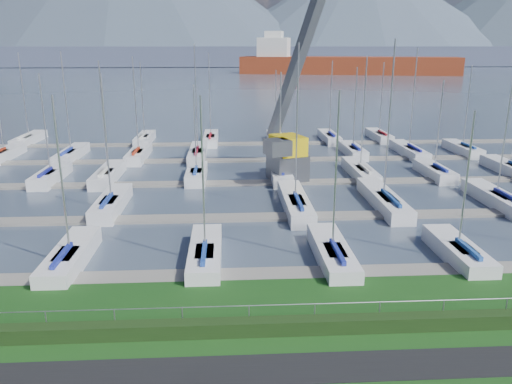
{
  "coord_description": "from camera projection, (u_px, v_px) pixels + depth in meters",
  "views": [
    {
      "loc": [
        -1.81,
        -20.06,
        12.44
      ],
      "look_at": [
        0.0,
        12.0,
        3.0
      ],
      "focal_mm": 35.0,
      "sensor_mm": 36.0,
      "label": 1
    }
  ],
  "objects": [
    {
      "name": "foothill",
      "position": [
        229.0,
        56.0,
        337.23
      ],
      "size": [
        900.0,
        80.0,
        12.0
      ],
      "primitive_type": "cube",
      "color": "#48506A",
      "rests_on": "water"
    },
    {
      "name": "water",
      "position": [
        230.0,
        70.0,
        271.98
      ],
      "size": [
        800.0,
        540.0,
        0.2
      ],
      "primitive_type": "cube",
      "color": "#455265"
    },
    {
      "name": "sailboat_fleet",
      "position": [
        232.0,
        121.0,
        48.26
      ],
      "size": [
        75.5,
        50.24,
        13.51
      ],
      "color": "navy",
      "rests_on": "water"
    },
    {
      "name": "mountains",
      "position": [
        237.0,
        1.0,
        397.63
      ],
      "size": [
        1190.0,
        360.0,
        115.0
      ],
      "color": "#475468",
      "rests_on": "water"
    },
    {
      "name": "path",
      "position": [
        277.0,
        369.0,
        19.95
      ],
      "size": [
        160.0,
        2.0,
        0.04
      ],
      "primitive_type": "cube",
      "color": "black",
      "rests_on": "grass"
    },
    {
      "name": "docks",
      "position": [
        248.0,
        183.0,
        47.79
      ],
      "size": [
        90.0,
        41.6,
        0.25
      ],
      "color": "gray",
      "rests_on": "water"
    },
    {
      "name": "cargo_ship_mid",
      "position": [
        338.0,
        66.0,
        232.01
      ],
      "size": [
        100.51,
        40.93,
        21.5
      ],
      "rotation": [
        0.0,
        0.0,
        -0.24
      ],
      "color": "maroon",
      "rests_on": "water"
    },
    {
      "name": "crane",
      "position": [
        291.0,
        122.0,
        48.3
      ],
      "size": [
        7.46,
        13.01,
        22.35
      ],
      "rotation": [
        0.0,
        0.0,
        0.33
      ],
      "color": "#53545A",
      "rests_on": "water"
    },
    {
      "name": "fence",
      "position": [
        271.0,
        305.0,
        22.48
      ],
      "size": [
        80.0,
        0.04,
        0.04
      ],
      "primitive_type": "cylinder",
      "rotation": [
        0.0,
        1.57,
        0.0
      ],
      "color": "#919298",
      "rests_on": "grass"
    },
    {
      "name": "hedge",
      "position": [
        272.0,
        326.0,
        22.34
      ],
      "size": [
        80.0,
        0.7,
        0.7
      ],
      "primitive_type": "cube",
      "color": "#1B3312",
      "rests_on": "grass"
    }
  ]
}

